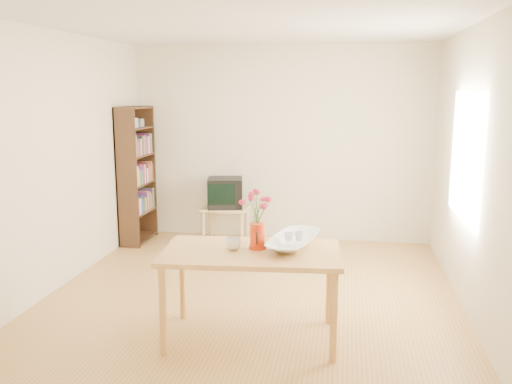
% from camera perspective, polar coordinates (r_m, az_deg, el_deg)
% --- Properties ---
extents(room, '(4.50, 4.50, 4.50)m').
position_cam_1_polar(room, '(5.10, -0.23, 2.71)').
color(room, '#AA793C').
rests_on(room, ground).
extents(table, '(1.47, 0.92, 0.75)m').
position_cam_1_polar(table, '(4.37, -0.49, -7.18)').
color(table, '#C08541').
rests_on(table, ground).
extents(tv_stand, '(0.60, 0.45, 0.46)m').
position_cam_1_polar(tv_stand, '(7.30, -3.24, -2.16)').
color(tv_stand, '#D6B578').
rests_on(tv_stand, ground).
extents(bookshelf, '(0.28, 0.70, 1.80)m').
position_cam_1_polar(bookshelf, '(7.35, -12.41, 1.28)').
color(bookshelf, '#311D10').
rests_on(bookshelf, ground).
extents(pitcher, '(0.14, 0.22, 0.21)m').
position_cam_1_polar(pitcher, '(4.37, 0.15, -4.75)').
color(pitcher, red).
rests_on(pitcher, table).
extents(flowers, '(0.24, 0.24, 0.34)m').
position_cam_1_polar(flowers, '(4.30, 0.14, -1.26)').
color(flowers, '#D43255').
rests_on(flowers, pitcher).
extents(mug, '(0.13, 0.13, 0.10)m').
position_cam_1_polar(mug, '(4.36, -2.41, -5.45)').
color(mug, white).
rests_on(mug, table).
extents(bowl, '(0.59, 0.59, 0.47)m').
position_cam_1_polar(bowl, '(4.42, 4.00, -2.75)').
color(bowl, white).
rests_on(bowl, table).
extents(teacup_a, '(0.09, 0.09, 0.06)m').
position_cam_1_polar(teacup_a, '(4.43, 3.48, -3.35)').
color(teacup_a, white).
rests_on(teacup_a, bowl).
extents(teacup_b, '(0.08, 0.08, 0.06)m').
position_cam_1_polar(teacup_b, '(4.44, 4.60, -3.31)').
color(teacup_b, white).
rests_on(teacup_b, bowl).
extents(television, '(0.53, 0.50, 0.40)m').
position_cam_1_polar(television, '(7.26, -3.24, -0.02)').
color(television, black).
rests_on(television, tv_stand).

